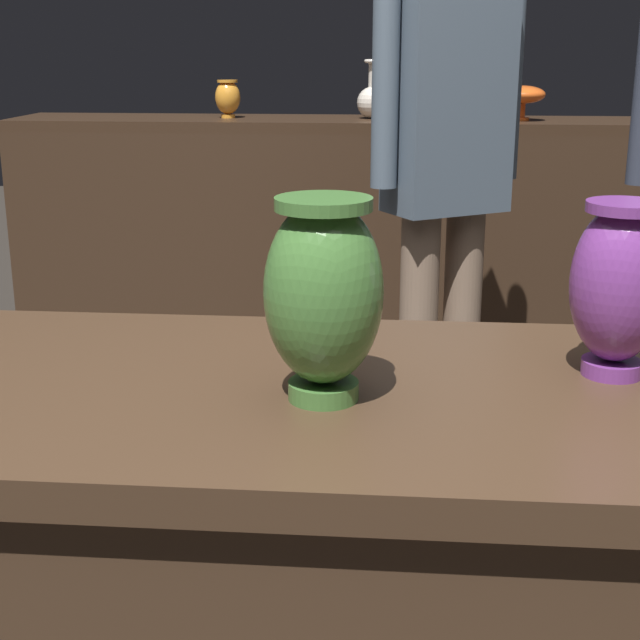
{
  "coord_description": "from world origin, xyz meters",
  "views": [
    {
      "loc": [
        0.11,
        -1.19,
        1.25
      ],
      "look_at": [
        0.01,
        -0.03,
        0.9
      ],
      "focal_mm": 52.27,
      "sensor_mm": 36.0,
      "label": 1
    }
  ],
  "objects_px": {
    "vase_tall_behind": "(619,283)",
    "visitor_center_back": "(447,156)",
    "vase_centerpiece": "(323,293)",
    "shelf_vase_right": "(523,95)",
    "shelf_vase_center": "(373,99)",
    "shelf_vase_left": "(228,97)"
  },
  "relations": [
    {
      "from": "shelf_vase_center",
      "to": "visitor_center_back",
      "type": "height_order",
      "value": "visitor_center_back"
    },
    {
      "from": "vase_centerpiece",
      "to": "shelf_vase_left",
      "type": "height_order",
      "value": "shelf_vase_left"
    },
    {
      "from": "visitor_center_back",
      "to": "vase_tall_behind",
      "type": "bearing_deg",
      "value": 65.83
    },
    {
      "from": "shelf_vase_center",
      "to": "visitor_center_back",
      "type": "bearing_deg",
      "value": -74.03
    },
    {
      "from": "vase_tall_behind",
      "to": "shelf_vase_left",
      "type": "xyz_separation_m",
      "value": [
        -0.93,
        2.12,
        0.13
      ]
    },
    {
      "from": "vase_centerpiece",
      "to": "shelf_vase_center",
      "type": "xyz_separation_m",
      "value": [
        -0.01,
        2.26,
        0.11
      ]
    },
    {
      "from": "shelf_vase_right",
      "to": "visitor_center_back",
      "type": "bearing_deg",
      "value": -110.97
    },
    {
      "from": "shelf_vase_center",
      "to": "shelf_vase_right",
      "type": "relative_size",
      "value": 1.32
    },
    {
      "from": "shelf_vase_left",
      "to": "visitor_center_back",
      "type": "bearing_deg",
      "value": -46.57
    },
    {
      "from": "shelf_vase_left",
      "to": "shelf_vase_right",
      "type": "xyz_separation_m",
      "value": [
        1.04,
        -0.04,
        0.01
      ]
    },
    {
      "from": "vase_tall_behind",
      "to": "visitor_center_back",
      "type": "xyz_separation_m",
      "value": [
        -0.18,
        1.33,
        0.02
      ]
    },
    {
      "from": "shelf_vase_left",
      "to": "shelf_vase_right",
      "type": "distance_m",
      "value": 1.04
    },
    {
      "from": "vase_centerpiece",
      "to": "shelf_vase_center",
      "type": "relative_size",
      "value": 1.3
    },
    {
      "from": "shelf_vase_right",
      "to": "visitor_center_back",
      "type": "height_order",
      "value": "visitor_center_back"
    },
    {
      "from": "vase_centerpiece",
      "to": "visitor_center_back",
      "type": "distance_m",
      "value": 1.47
    },
    {
      "from": "visitor_center_back",
      "to": "shelf_vase_center",
      "type": "bearing_deg",
      "value": -105.9
    },
    {
      "from": "vase_tall_behind",
      "to": "shelf_vase_left",
      "type": "relative_size",
      "value": 1.85
    },
    {
      "from": "shelf_vase_left",
      "to": "visitor_center_back",
      "type": "xyz_separation_m",
      "value": [
        0.75,
        -0.79,
        -0.11
      ]
    },
    {
      "from": "vase_centerpiece",
      "to": "shelf_vase_right",
      "type": "bearing_deg",
      "value": 77.08
    },
    {
      "from": "vase_tall_behind",
      "to": "shelf_vase_center",
      "type": "xyz_separation_m",
      "value": [
        -0.41,
        2.13,
        0.12
      ]
    },
    {
      "from": "shelf_vase_left",
      "to": "shelf_vase_right",
      "type": "bearing_deg",
      "value": -2.17
    },
    {
      "from": "vase_centerpiece",
      "to": "visitor_center_back",
      "type": "relative_size",
      "value": 0.16
    }
  ]
}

